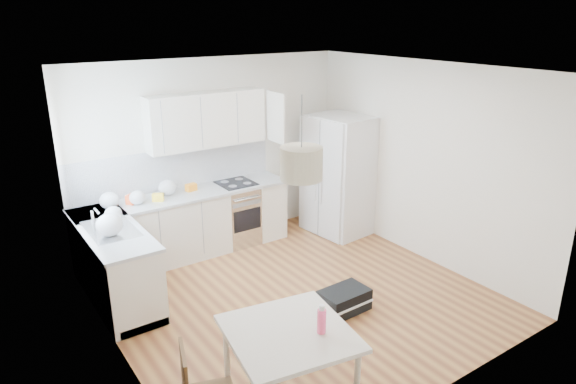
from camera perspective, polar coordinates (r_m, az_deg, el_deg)
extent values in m
plane|color=brown|center=(6.38, 0.91, -11.46)|extent=(4.20, 4.20, 0.00)
plane|color=white|center=(5.52, 1.06, 13.42)|extent=(4.20, 4.20, 0.00)
plane|color=white|center=(7.55, -8.36, 4.37)|extent=(4.20, 0.00, 4.20)
plane|color=white|center=(4.98, -19.18, -4.44)|extent=(0.00, 4.20, 4.20)
plane|color=white|center=(7.19, 14.76, 3.18)|extent=(0.00, 4.20, 4.20)
cube|color=#BFE0F9|center=(5.92, -22.62, 2.96)|extent=(0.02, 1.00, 1.00)
cube|color=white|center=(7.34, -11.15, -3.73)|extent=(3.00, 0.60, 0.88)
cube|color=white|center=(6.48, -18.76, -7.67)|extent=(0.60, 1.80, 0.88)
cube|color=#A7A9AB|center=(7.18, -11.39, -0.35)|extent=(3.02, 0.64, 0.04)
cube|color=#A7A9AB|center=(6.29, -19.20, -3.92)|extent=(0.64, 1.82, 0.04)
cube|color=white|center=(7.34, -12.47, 2.56)|extent=(3.00, 0.01, 0.58)
cube|color=white|center=(6.12, -22.14, -1.80)|extent=(0.01, 1.80, 0.58)
cube|color=white|center=(7.23, -9.05, 7.95)|extent=(1.70, 0.32, 0.75)
cube|color=beige|center=(4.39, 0.10, -15.43)|extent=(1.14, 1.14, 0.04)
cylinder|color=white|center=(4.81, -6.82, -17.78)|extent=(0.05, 0.05, 0.74)
cylinder|color=white|center=(5.07, 2.44, -15.50)|extent=(0.05, 0.05, 0.74)
cylinder|color=#F64470|center=(4.31, 3.76, -13.89)|extent=(0.08, 0.08, 0.26)
cube|color=black|center=(6.09, 6.25, -11.85)|extent=(0.56, 0.38, 0.26)
cylinder|color=beige|center=(3.90, 1.49, 3.20)|extent=(0.41, 0.41, 0.25)
ellipsoid|color=silver|center=(6.84, -19.24, -0.90)|extent=(0.25, 0.21, 0.22)
ellipsoid|color=silver|center=(6.89, -16.41, -0.60)|extent=(0.21, 0.17, 0.18)
ellipsoid|color=silver|center=(7.13, -13.29, 0.47)|extent=(0.24, 0.20, 0.22)
ellipsoid|color=silver|center=(6.42, -18.85, -2.32)|extent=(0.21, 0.17, 0.18)
ellipsoid|color=silver|center=(6.00, -19.24, -3.48)|extent=(0.29, 0.25, 0.26)
cube|color=orange|center=(7.26, -10.72, 0.51)|extent=(0.16, 0.11, 0.10)
cube|color=yellow|center=(6.96, -14.25, -0.58)|extent=(0.17, 0.15, 0.10)
cube|color=#D8421B|center=(6.97, -16.85, -0.71)|extent=(0.21, 0.19, 0.12)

